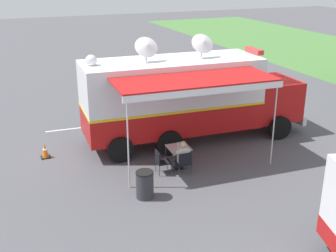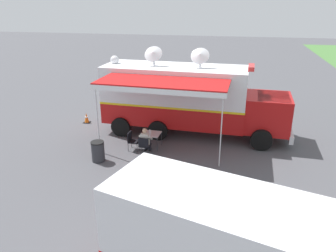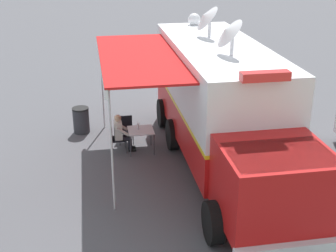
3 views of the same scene
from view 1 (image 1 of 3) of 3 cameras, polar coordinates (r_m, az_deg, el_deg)
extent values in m
plane|color=#515156|center=(18.35, 0.49, -2.01)|extent=(100.00, 100.00, 0.00)
cube|color=silver|center=(20.37, -9.16, 0.06)|extent=(0.33, 4.80, 0.01)
cube|color=#B71414|center=(17.94, 0.50, 1.39)|extent=(2.81, 7.30, 1.10)
cube|color=white|center=(17.54, 0.51, 5.71)|extent=(2.81, 7.30, 1.70)
cube|color=yellow|center=(17.77, 0.50, 3.06)|extent=(2.83, 7.32, 0.10)
cube|color=#B71414|center=(19.86, 13.23, 3.63)|extent=(2.39, 2.20, 1.70)
cube|color=#28333D|center=(19.83, 13.84, 5.07)|extent=(2.21, 1.56, 0.70)
cube|color=silver|center=(20.74, 15.67, 1.51)|extent=(2.38, 0.30, 0.36)
cylinder|color=black|center=(21.05, 10.76, 2.06)|extent=(0.34, 1.01, 1.00)
cylinder|color=black|center=(19.06, 14.48, -0.20)|extent=(0.34, 1.01, 1.00)
cylinder|color=black|center=(19.11, -2.32, 0.52)|extent=(0.34, 1.01, 1.00)
cylinder|color=black|center=(16.90, 0.22, -2.20)|extent=(0.34, 1.01, 1.00)
cylinder|color=black|center=(18.66, -8.13, -0.18)|extent=(0.34, 1.01, 1.00)
cylinder|color=black|center=(16.39, -6.31, -3.08)|extent=(0.34, 1.01, 1.00)
cube|color=white|center=(17.33, 0.52, 8.59)|extent=(2.81, 7.30, 0.10)
cube|color=red|center=(18.87, 11.29, 9.71)|extent=(1.11, 0.33, 0.20)
cylinder|color=silver|center=(16.94, -2.96, 9.24)|extent=(0.10, 0.10, 0.45)
cone|color=silver|center=(16.72, -2.83, 10.51)|extent=(0.76, 0.93, 0.81)
cylinder|color=silver|center=(17.74, 4.40, 9.72)|extent=(0.10, 0.10, 0.45)
cone|color=silver|center=(17.53, 4.64, 10.93)|extent=(0.76, 0.93, 0.81)
sphere|color=white|center=(16.48, -10.10, 8.48)|extent=(0.44, 0.44, 0.44)
cube|color=red|center=(15.24, 3.57, 6.14)|extent=(2.45, 5.85, 0.06)
cube|color=white|center=(14.35, 5.21, 4.60)|extent=(0.33, 5.76, 0.24)
cylinder|color=silver|center=(16.14, 13.81, 0.34)|extent=(0.05, 0.05, 3.25)
cylinder|color=silver|center=(14.02, -5.29, -2.21)|extent=(0.05, 0.05, 3.25)
cube|color=silver|center=(15.93, 1.39, -2.84)|extent=(0.83, 0.83, 0.03)
cylinder|color=#333338|center=(16.51, 2.12, -3.35)|extent=(0.03, 0.03, 0.70)
cylinder|color=#333338|center=(15.89, 3.11, -4.36)|extent=(0.03, 0.03, 0.70)
cylinder|color=#333338|center=(16.27, -0.30, -3.71)|extent=(0.03, 0.03, 0.70)
cylinder|color=#333338|center=(15.64, 0.59, -4.75)|extent=(0.03, 0.03, 0.70)
cylinder|color=silver|center=(15.79, 1.30, -2.59)|extent=(0.07, 0.07, 0.20)
cylinder|color=white|center=(15.75, 1.30, -2.21)|extent=(0.04, 0.04, 0.02)
cube|color=black|center=(15.41, 1.96, -4.87)|extent=(0.50, 0.50, 0.04)
cube|color=black|center=(15.13, 2.28, -4.42)|extent=(0.06, 0.48, 0.44)
cylinder|color=#333338|center=(15.62, 0.90, -5.36)|extent=(0.02, 0.02, 0.42)
cylinder|color=#333338|center=(15.76, 2.41, -5.12)|extent=(0.02, 0.02, 0.42)
cylinder|color=#333338|center=(15.25, 1.48, -6.04)|extent=(0.02, 0.02, 0.42)
cylinder|color=#333338|center=(15.40, 3.02, -5.78)|extent=(0.02, 0.02, 0.42)
cube|color=black|center=(15.46, -0.61, -4.78)|extent=(0.50, 0.50, 0.04)
cube|color=black|center=(15.30, -1.39, -4.12)|extent=(0.48, 0.06, 0.44)
cylinder|color=#333338|center=(15.80, -0.11, -5.04)|extent=(0.02, 0.02, 0.42)
cylinder|color=#333338|center=(15.43, 0.44, -5.70)|extent=(0.02, 0.02, 0.42)
cylinder|color=#333338|center=(15.67, -1.63, -5.27)|extent=(0.02, 0.02, 0.42)
cylinder|color=#333338|center=(15.30, -1.12, -5.94)|extent=(0.02, 0.02, 0.42)
cube|color=silver|center=(15.29, 1.98, -3.85)|extent=(0.26, 0.37, 0.56)
sphere|color=tan|center=(15.12, 2.00, -2.40)|extent=(0.22, 0.22, 0.22)
cylinder|color=silver|center=(15.30, 1.01, -3.66)|extent=(0.43, 0.11, 0.34)
cylinder|color=silver|center=(15.45, 2.61, -3.43)|extent=(0.43, 0.11, 0.34)
cylinder|color=black|center=(15.52, 1.38, -4.59)|extent=(0.39, 0.15, 0.13)
cylinder|color=black|center=(15.77, 1.13, -5.09)|extent=(0.11, 0.11, 0.42)
cube|color=black|center=(15.90, 1.05, -5.57)|extent=(0.24, 0.11, 0.07)
cylinder|color=black|center=(15.59, 2.06, -4.48)|extent=(0.39, 0.15, 0.13)
cylinder|color=black|center=(15.84, 1.81, -4.98)|extent=(0.11, 0.11, 0.42)
cube|color=black|center=(15.97, 1.73, -5.46)|extent=(0.24, 0.11, 0.07)
cylinder|color=#2D2D33|center=(13.91, -3.08, -7.83)|extent=(0.56, 0.56, 0.85)
cylinder|color=black|center=(13.70, -3.11, -6.16)|extent=(0.57, 0.57, 0.06)
cube|color=black|center=(17.48, -15.81, -3.96)|extent=(0.36, 0.36, 0.03)
cone|color=orange|center=(17.37, -15.90, -3.09)|extent=(0.26, 0.26, 0.55)
cylinder|color=white|center=(17.35, -15.91, -3.01)|extent=(0.17, 0.17, 0.06)
cube|color=silver|center=(23.24, 0.35, 4.69)|extent=(2.01, 4.29, 0.76)
cube|color=#28333D|center=(23.01, -0.01, 6.38)|extent=(1.70, 2.18, 0.68)
cylinder|color=black|center=(24.60, 2.51, 4.64)|extent=(0.25, 0.65, 0.64)
cylinder|color=black|center=(23.01, 4.16, 3.48)|extent=(0.25, 0.65, 0.64)
cylinder|color=black|center=(23.80, -3.35, 4.08)|extent=(0.25, 0.65, 0.64)
cylinder|color=black|center=(22.14, -2.06, 2.85)|extent=(0.25, 0.65, 0.64)
camera|label=2|loc=(9.51, 70.16, 4.57)|focal=34.99mm
camera|label=3|loc=(22.34, 38.87, 14.80)|focal=49.58mm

